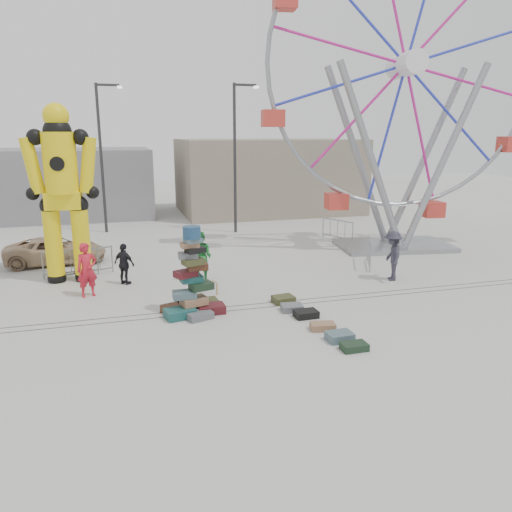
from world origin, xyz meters
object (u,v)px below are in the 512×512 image
object	(u,v)px
lamp_post_right	(236,151)
barricade_dummy_c	(87,262)
barricade_wheel_front	(369,253)
pedestrian_grey	(392,256)
pedestrian_black	(124,264)
pedestrian_green	(201,257)
suitcase_tower	(193,290)
pedestrian_red	(87,270)
ferris_wheel	(404,90)
parked_suv	(56,250)
lamp_post_left	(103,151)
barricade_dummy_b	(71,263)
barricade_wheel_back	(337,230)
steamer_trunk	(203,289)
crash_test_dummy	(62,188)

from	to	relation	value
lamp_post_right	barricade_dummy_c	xyz separation A→B (m)	(-7.74, -7.02, -3.93)
barricade_wheel_front	pedestrian_grey	size ratio (longest dim) A/B	1.06
barricade_wheel_front	pedestrian_black	world-z (taller)	pedestrian_black
pedestrian_green	suitcase_tower	bearing A→B (deg)	-60.96
lamp_post_right	pedestrian_red	xyz separation A→B (m)	(-7.61, -9.64, -3.55)
lamp_post_right	ferris_wheel	distance (m)	9.17
suitcase_tower	pedestrian_grey	bearing A→B (deg)	1.64
barricade_wheel_front	suitcase_tower	bearing A→B (deg)	139.46
parked_suv	pedestrian_green	bearing A→B (deg)	-131.39
lamp_post_left	pedestrian_black	world-z (taller)	lamp_post_left
ferris_wheel	barricade_wheel_front	bearing A→B (deg)	-127.95
lamp_post_left	barricade_dummy_c	xyz separation A→B (m)	(-0.74, -9.02, -3.93)
ferris_wheel	pedestrian_red	xyz separation A→B (m)	(-14.03, -3.75, -6.40)
suitcase_tower	barricade_dummy_b	world-z (taller)	suitcase_tower
barricade_wheel_back	pedestrian_black	distance (m)	11.93
barricade_dummy_c	barricade_wheel_back	xyz separation A→B (m)	(12.22, 3.43, 0.00)
barricade_dummy_c	barricade_wheel_back	size ratio (longest dim) A/B	1.00
lamp_post_left	pedestrian_red	xyz separation A→B (m)	(-0.61, -11.64, -3.55)
steamer_trunk	barricade_wheel_front	xyz separation A→B (m)	(7.35, 1.88, 0.35)
lamp_post_right	parked_suv	size ratio (longest dim) A/B	1.96
crash_test_dummy	barricade_wheel_back	world-z (taller)	crash_test_dummy
steamer_trunk	barricade_dummy_b	xyz separation A→B (m)	(-4.54, 3.62, 0.35)
barricade_wheel_back	pedestrian_green	size ratio (longest dim) A/B	1.05
pedestrian_red	parked_suv	world-z (taller)	pedestrian_red
lamp_post_right	suitcase_tower	world-z (taller)	lamp_post_right
barricade_dummy_c	pedestrian_black	world-z (taller)	pedestrian_black
lamp_post_left	barricade_wheel_front	distance (m)	15.51
barricade_dummy_c	barricade_wheel_front	xyz separation A→B (m)	(11.28, -1.66, 0.00)
barricade_wheel_back	suitcase_tower	bearing A→B (deg)	-69.91
pedestrian_green	parked_suv	distance (m)	7.04
barricade_wheel_front	pedestrian_grey	bearing A→B (deg)	-159.02
barricade_wheel_front	pedestrian_green	bearing A→B (deg)	117.75
barricade_dummy_b	pedestrian_grey	size ratio (longest dim) A/B	1.06
barricade_dummy_b	pedestrian_black	world-z (taller)	pedestrian_black
barricade_wheel_back	pedestrian_grey	bearing A→B (deg)	-32.87
barricade_dummy_c	pedestrian_black	distance (m)	2.08
lamp_post_right	barricade_dummy_b	world-z (taller)	lamp_post_right
pedestrian_black	pedestrian_grey	bearing A→B (deg)	-150.07
lamp_post_right	crash_test_dummy	bearing A→B (deg)	-137.79
steamer_trunk	parked_suv	distance (m)	7.96
barricade_wheel_back	pedestrian_black	xyz separation A→B (m)	(-10.84, -4.97, 0.22)
ferris_wheel	barricade_wheel_back	xyz separation A→B (m)	(-1.94, 2.30, -6.78)
ferris_wheel	pedestrian_grey	size ratio (longest dim) A/B	7.86
lamp_post_left	steamer_trunk	xyz separation A→B (m)	(3.19, -12.56, -4.28)
pedestrian_black	suitcase_tower	bearing A→B (deg)	160.09
barricade_wheel_front	pedestrian_red	xyz separation A→B (m)	(-11.15, -0.96, 0.38)
lamp_post_left	pedestrian_black	distance (m)	11.20
ferris_wheel	pedestrian_green	world-z (taller)	ferris_wheel
ferris_wheel	barricade_wheel_front	distance (m)	7.88
pedestrian_red	barricade_dummy_c	bearing A→B (deg)	75.36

